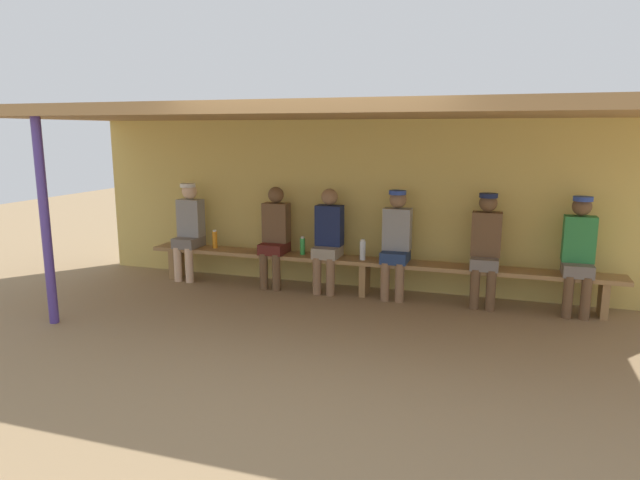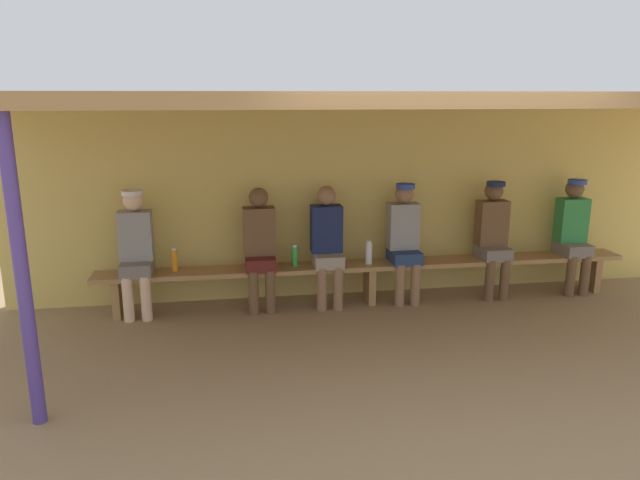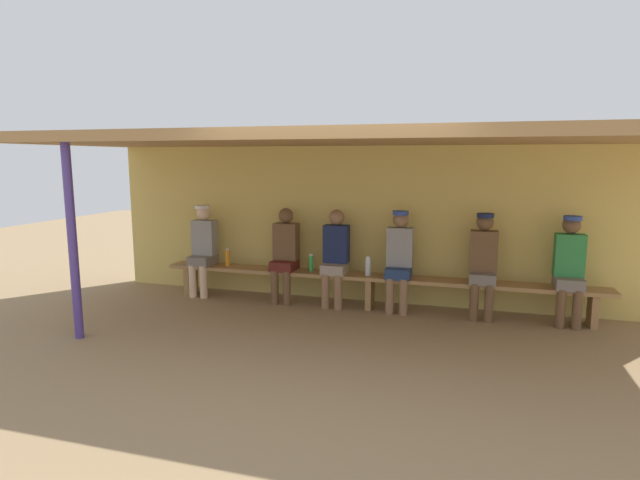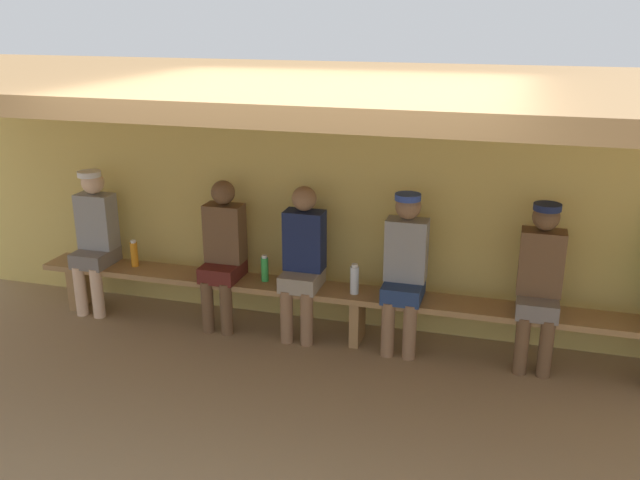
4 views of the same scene
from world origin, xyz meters
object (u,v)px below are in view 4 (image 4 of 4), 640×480
player_in_red (223,249)px  water_bottle_green (265,269)px  player_shirtless_tan (95,234)px  bench (358,300)px  player_in_white (303,257)px  water_bottle_orange (354,279)px  player_with_sunglasses (540,278)px  water_bottle_clear (134,254)px  player_rightmost (405,265)px

player_in_red → water_bottle_green: bearing=3.3°
player_shirtless_tan → water_bottle_green: player_shirtless_tan is taller
bench → player_in_white: bearing=179.6°
player_shirtless_tan → bench: bearing=-0.1°
bench → water_bottle_orange: bearing=-128.6°
player_in_red → player_shirtless_tan: (-1.30, 0.00, 0.02)m
player_in_red → player_with_sunglasses: (2.68, 0.00, 0.02)m
player_with_sunglasses → water_bottle_clear: (-3.59, 0.03, -0.16)m
player_in_white → water_bottle_clear: size_ratio=5.23×
bench → water_bottle_clear: water_bottle_clear is taller
water_bottle_clear → player_in_white: bearing=-1.0°
player_shirtless_tan → player_in_red: bearing=-0.0°
player_in_red → player_rightmost: (1.62, 0.00, 0.02)m
player_in_white → player_in_red: 0.74m
water_bottle_green → player_with_sunglasses: bearing=-0.5°
bench → water_bottle_clear: size_ratio=23.52×
player_shirtless_tan → water_bottle_green: size_ratio=5.63×
water_bottle_green → player_rightmost: bearing=-1.0°
player_in_red → player_in_white: bearing=0.0°
player_in_red → player_shirtless_tan: player_shirtless_tan is taller
player_with_sunglasses → water_bottle_green: player_with_sunglasses is taller
player_in_red → water_bottle_green: 0.41m
player_in_white → player_in_red: same height
player_in_white → player_with_sunglasses: size_ratio=0.99×
player_with_sunglasses → water_bottle_orange: bearing=-178.7°
player_in_red → bench: bearing=-0.1°
player_with_sunglasses → player_shirtless_tan: size_ratio=1.00×
player_rightmost → bench: bearing=-179.5°
player_shirtless_tan → player_rightmost: size_ratio=1.00×
player_in_red → player_with_sunglasses: 2.68m
player_shirtless_tan → player_rightmost: (2.91, 0.00, 0.00)m
player_rightmost → water_bottle_green: size_ratio=5.63×
water_bottle_orange → water_bottle_clear: 2.12m
water_bottle_orange → water_bottle_clear: (-2.12, 0.06, -0.00)m
player_in_white → player_with_sunglasses: 1.94m
bench → player_with_sunglasses: player_with_sunglasses is taller
player_shirtless_tan → water_bottle_clear: bearing=4.3°
player_in_red → water_bottle_clear: 0.93m
player_in_white → water_bottle_clear: bearing=179.0°
player_in_red → player_shirtless_tan: bearing=180.0°
bench → player_with_sunglasses: size_ratio=4.46×
water_bottle_orange → water_bottle_clear: water_bottle_orange is taller
bench → player_in_white: player_in_white is taller
player_in_white → player_shirtless_tan: 2.03m
player_rightmost → water_bottle_orange: (-0.41, -0.03, -0.16)m
water_bottle_green → bench: bearing=-1.7°
player_in_white → player_with_sunglasses: bearing=0.0°
player_in_white → player_rightmost: 0.88m
player_in_white → player_shirtless_tan: (-2.03, 0.00, 0.02)m
player_shirtless_tan → water_bottle_orange: size_ratio=5.11×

